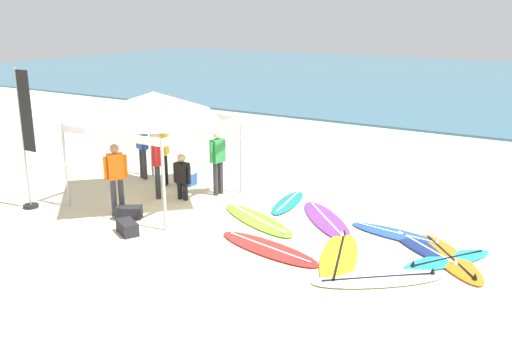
# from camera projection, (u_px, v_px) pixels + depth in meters

# --- Properties ---
(ground_plane) EXTENTS (80.00, 80.00, 0.00)m
(ground_plane) POSITION_uv_depth(u_px,v_px,m) (222.00, 227.00, 12.44)
(ground_plane) COLOR beige
(sea) EXTENTS (80.00, 36.00, 0.10)m
(sea) POSITION_uv_depth(u_px,v_px,m) (480.00, 82.00, 37.46)
(sea) COLOR #386B84
(sea) RESTS_ON ground
(canopy_tent) EXTENTS (3.19, 3.19, 2.75)m
(canopy_tent) POSITION_uv_depth(u_px,v_px,m) (154.00, 106.00, 13.64)
(canopy_tent) COLOR #B7B7BC
(canopy_tent) RESTS_ON ground
(surfboard_purple) EXTENTS (2.23, 2.31, 0.19)m
(surfboard_purple) POSITION_uv_depth(u_px,v_px,m) (326.00, 220.00, 12.76)
(surfboard_purple) COLOR purple
(surfboard_purple) RESTS_ON ground
(surfboard_white) EXTENTS (2.33, 2.07, 0.19)m
(surfboard_white) POSITION_uv_depth(u_px,v_px,m) (379.00, 278.00, 9.97)
(surfboard_white) COLOR white
(surfboard_white) RESTS_ON ground
(surfboard_red) EXTENTS (2.58, 1.16, 0.19)m
(surfboard_red) POSITION_uv_depth(u_px,v_px,m) (268.00, 248.00, 11.24)
(surfboard_red) COLOR red
(surfboard_red) RESTS_ON ground
(surfboard_lime) EXTENTS (2.56, 1.66, 0.19)m
(surfboard_lime) POSITION_uv_depth(u_px,v_px,m) (258.00, 220.00, 12.76)
(surfboard_lime) COLOR #7AD12D
(surfboard_lime) RESTS_ON ground
(surfboard_cyan) EXTENTS (1.61, 1.98, 0.19)m
(surfboard_cyan) POSITION_uv_depth(u_px,v_px,m) (447.00, 260.00, 10.72)
(surfboard_cyan) COLOR #23B2CC
(surfboard_cyan) RESTS_ON ground
(surfboard_blue) EXTENTS (2.17, 0.82, 0.19)m
(surfboard_blue) POSITION_uv_depth(u_px,v_px,m) (397.00, 234.00, 11.94)
(surfboard_blue) COLOR blue
(surfboard_blue) RESTS_ON ground
(surfboard_teal) EXTENTS (0.80, 1.94, 0.19)m
(surfboard_teal) POSITION_uv_depth(u_px,v_px,m) (288.00, 202.00, 13.93)
(surfboard_teal) COLOR #19847F
(surfboard_teal) RESTS_ON ground
(surfboard_orange) EXTENTS (1.97, 2.24, 0.19)m
(surfboard_orange) POSITION_uv_depth(u_px,v_px,m) (450.00, 258.00, 10.80)
(surfboard_orange) COLOR orange
(surfboard_orange) RESTS_ON ground
(surfboard_yellow) EXTENTS (1.45, 2.68, 0.19)m
(surfboard_yellow) POSITION_uv_depth(u_px,v_px,m) (339.00, 257.00, 10.85)
(surfboard_yellow) COLOR yellow
(surfboard_yellow) RESTS_ON ground
(surfboard_navy) EXTENTS (2.02, 1.68, 0.19)m
(surfboard_navy) POSITION_uv_depth(u_px,v_px,m) (426.00, 248.00, 11.23)
(surfboard_navy) COLOR navy
(surfboard_navy) RESTS_ON ground
(person_red) EXTENTS (0.40, 0.44, 1.71)m
(person_red) POSITION_uv_depth(u_px,v_px,m) (157.00, 160.00, 14.15)
(person_red) COLOR #2D2D33
(person_red) RESTS_ON ground
(person_green) EXTENTS (0.28, 0.54, 1.71)m
(person_green) POSITION_uv_depth(u_px,v_px,m) (218.00, 158.00, 14.40)
(person_green) COLOR #2D2D33
(person_green) RESTS_ON ground
(person_orange) EXTENTS (0.38, 0.48, 1.71)m
(person_orange) POSITION_uv_depth(u_px,v_px,m) (116.00, 174.00, 12.94)
(person_orange) COLOR #383842
(person_orange) RESTS_ON ground
(person_blue) EXTENTS (0.52, 0.34, 1.71)m
(person_blue) POSITION_uv_depth(u_px,v_px,m) (142.00, 145.00, 15.80)
(person_blue) COLOR #383842
(person_blue) RESTS_ON ground
(person_yellow) EXTENTS (0.35, 0.51, 1.71)m
(person_yellow) POSITION_uv_depth(u_px,v_px,m) (164.00, 150.00, 15.16)
(person_yellow) COLOR black
(person_yellow) RESTS_ON ground
(person_black) EXTENTS (0.55, 0.23, 1.20)m
(person_black) POSITION_uv_depth(u_px,v_px,m) (182.00, 175.00, 14.09)
(person_black) COLOR black
(person_black) RESTS_ON ground
(banner_flag) EXTENTS (0.60, 0.36, 3.40)m
(banner_flag) POSITION_uv_depth(u_px,v_px,m) (27.00, 146.00, 13.18)
(banner_flag) COLOR #99999E
(banner_flag) RESTS_ON ground
(gear_bag_near_tent) EXTENTS (0.68, 0.56, 0.28)m
(gear_bag_near_tent) POSITION_uv_depth(u_px,v_px,m) (127.00, 228.00, 12.04)
(gear_bag_near_tent) COLOR #232328
(gear_bag_near_tent) RESTS_ON ground
(gear_bag_by_pole) EXTENTS (0.68, 0.60, 0.28)m
(gear_bag_by_pole) POSITION_uv_depth(u_px,v_px,m) (129.00, 213.00, 12.93)
(gear_bag_by_pole) COLOR #232328
(gear_bag_by_pole) RESTS_ON ground
(cooler_box) EXTENTS (0.50, 0.36, 0.39)m
(cooler_box) POSITION_uv_depth(u_px,v_px,m) (187.00, 178.00, 15.44)
(cooler_box) COLOR #2D60B7
(cooler_box) RESTS_ON ground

